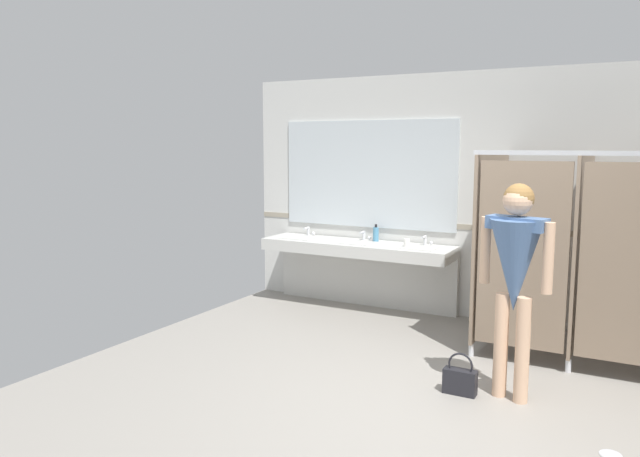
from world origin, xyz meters
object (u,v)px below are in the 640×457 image
person_standing (515,264)px  soap_dispenser (376,234)px  paper_cup (407,243)px  handbag (460,380)px

person_standing → soap_dispenser: (-2.01, 1.97, -0.16)m
paper_cup → handbag: bearing=-58.0°
soap_dispenser → paper_cup: 0.52m
person_standing → handbag: bearing=-164.8°
handbag → paper_cup: bearing=122.0°
handbag → soap_dispenser: (-1.64, 2.07, 0.80)m
handbag → soap_dispenser: soap_dispenser is taller
person_standing → handbag: size_ratio=4.96×
handbag → soap_dispenser: 2.76m
person_standing → paper_cup: size_ratio=18.12×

